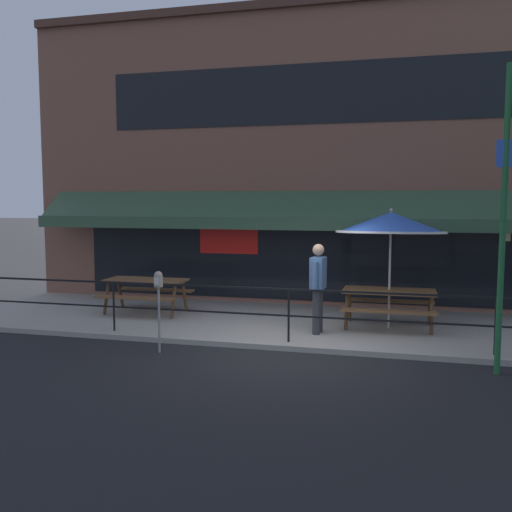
# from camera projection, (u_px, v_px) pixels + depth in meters

# --- Properties ---
(ground_plane) EXTENTS (120.00, 120.00, 0.00)m
(ground_plane) POSITION_uv_depth(u_px,v_px,m) (285.00, 352.00, 9.95)
(ground_plane) COLOR black
(patio_deck) EXTENTS (15.00, 4.00, 0.10)m
(patio_deck) POSITION_uv_depth(u_px,v_px,m) (304.00, 324.00, 11.87)
(patio_deck) COLOR #9E998E
(patio_deck) RESTS_ON ground
(restaurant_building) EXTENTS (15.00, 1.60, 7.30)m
(restaurant_building) POSITION_uv_depth(u_px,v_px,m) (321.00, 158.00, 13.65)
(restaurant_building) COLOR brown
(restaurant_building) RESTS_ON ground
(patio_railing) EXTENTS (13.84, 0.04, 0.97)m
(patio_railing) POSITION_uv_depth(u_px,v_px,m) (289.00, 303.00, 10.15)
(patio_railing) COLOR black
(patio_railing) RESTS_ON patio_deck
(picnic_table_left) EXTENTS (1.80, 1.42, 0.76)m
(picnic_table_left) POSITION_uv_depth(u_px,v_px,m) (146.00, 286.00, 12.76)
(picnic_table_left) COLOR brown
(picnic_table_left) RESTS_ON patio_deck
(picnic_table_centre) EXTENTS (1.80, 1.42, 0.76)m
(picnic_table_centre) POSITION_uv_depth(u_px,v_px,m) (389.00, 298.00, 11.28)
(picnic_table_centre) COLOR brown
(picnic_table_centre) RESTS_ON patio_deck
(patio_umbrella_centre) EXTENTS (2.14, 2.14, 2.38)m
(patio_umbrella_centre) POSITION_uv_depth(u_px,v_px,m) (391.00, 223.00, 11.14)
(patio_umbrella_centre) COLOR #B7B2A8
(patio_umbrella_centre) RESTS_ON patio_deck
(pedestrian_walking) EXTENTS (0.28, 0.62, 1.71)m
(pedestrian_walking) POSITION_uv_depth(u_px,v_px,m) (318.00, 284.00, 10.79)
(pedestrian_walking) COLOR #333338
(pedestrian_walking) RESTS_ON patio_deck
(parking_meter_near) EXTENTS (0.15, 0.16, 1.42)m
(parking_meter_near) POSITION_uv_depth(u_px,v_px,m) (158.00, 287.00, 9.78)
(parking_meter_near) COLOR gray
(parking_meter_near) RESTS_ON ground
(street_sign_pole) EXTENTS (0.28, 0.09, 4.61)m
(street_sign_pole) POSITION_uv_depth(u_px,v_px,m) (503.00, 219.00, 8.44)
(street_sign_pole) COLOR #1E6033
(street_sign_pole) RESTS_ON ground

